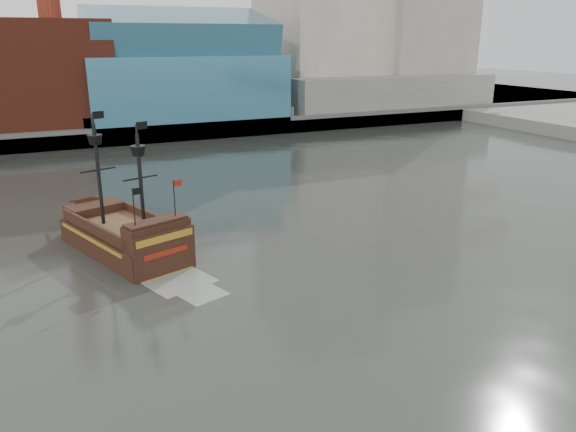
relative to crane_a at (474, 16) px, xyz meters
name	(u,v)px	position (x,y,z in m)	size (l,w,h in m)	color
ground	(372,368)	(-78.63, -82.00, -19.11)	(400.00, 400.00, 0.00)	#262823
promenade_far	(102,113)	(-78.63, 10.00, -18.11)	(220.00, 60.00, 2.00)	slate
seawall	(130,136)	(-78.63, -19.50, -17.81)	(220.00, 1.00, 2.60)	#4C4C49
crane_a	(474,16)	(0.00, 0.00, 0.00)	(22.50, 4.00, 32.25)	slate
crane_b	(474,33)	(9.60, 10.00, -3.54)	(19.10, 4.00, 26.25)	slate
pirate_ship	(125,240)	(-86.41, -62.34, -18.16)	(8.47, 14.70, 10.56)	black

